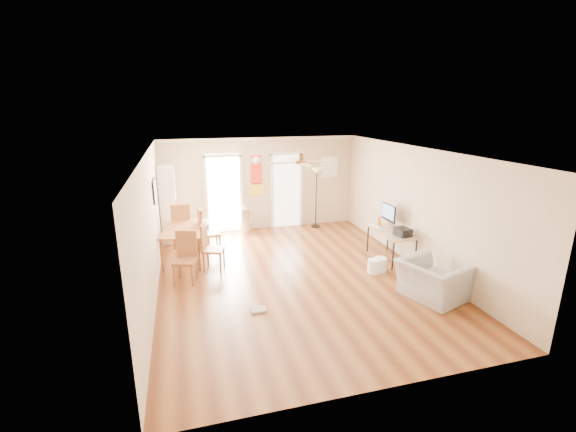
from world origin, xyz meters
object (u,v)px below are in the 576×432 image
object	(u,v)px
bookshelf	(168,204)
printer	(403,232)
dining_chair_right_a	(210,231)
dining_chair_near	(185,258)
torchiere_lamp	(316,198)
computer_desk	(391,245)
wastebasket_a	(374,266)
dining_chair_far	(182,225)
dining_chair_right_b	(213,247)
trash_can	(246,221)
armchair	(432,280)
wastebasket_b	(380,265)
dining_table	(187,243)

from	to	relation	value
bookshelf	printer	bearing A→B (deg)	-24.52
dining_chair_right_a	dining_chair_near	world-z (taller)	dining_chair_right_a
printer	torchiere_lamp	bearing A→B (deg)	98.33
computer_desk	wastebasket_a	world-z (taller)	computer_desk
dining_chair_far	computer_desk	xyz separation A→B (m)	(4.62, -2.19, -0.22)
dining_chair_right_b	wastebasket_a	world-z (taller)	dining_chair_right_b
trash_can	wastebasket_a	distance (m)	4.05
dining_chair_right_b	wastebasket_a	xyz separation A→B (m)	(3.25, -1.09, -0.36)
dining_chair_right_b	printer	bearing A→B (deg)	-83.59
dining_chair_right_a	wastebasket_a	world-z (taller)	dining_chair_right_a
bookshelf	dining_chair_near	size ratio (longest dim) A/B	1.93
dining_chair_near	printer	xyz separation A→B (m)	(4.66, -0.34, 0.25)
dining_chair_far	printer	xyz separation A→B (m)	(4.68, -2.54, 0.20)
armchair	dining_chair_far	bearing A→B (deg)	28.80
dining_chair_far	armchair	xyz separation A→B (m)	(4.38, -4.09, -0.21)
trash_can	printer	world-z (taller)	printer
dining_chair_right_a	dining_chair_far	distance (m)	0.94
torchiere_lamp	printer	bearing A→B (deg)	-74.09
dining_chair_near	computer_desk	xyz separation A→B (m)	(4.59, 0.01, -0.17)
computer_desk	armchair	xyz separation A→B (m)	(-0.23, -1.90, 0.02)
dining_chair_near	printer	size ratio (longest dim) A/B	3.07
wastebasket_b	dining_chair_right_b	bearing A→B (deg)	162.75
dining_chair_right_b	dining_table	bearing A→B (deg)	53.07
wastebasket_b	torchiere_lamp	bearing A→B (deg)	94.64
dining_chair_far	wastebasket_a	xyz separation A→B (m)	(3.89, -2.80, -0.41)
printer	wastebasket_a	xyz separation A→B (m)	(-0.80, -0.26, -0.62)
dining_chair_right_b	dining_chair_far	distance (m)	1.82
bookshelf	printer	xyz separation A→B (m)	(4.98, -3.12, -0.23)
torchiere_lamp	printer	xyz separation A→B (m)	(0.90, -3.16, -0.11)
torchiere_lamp	wastebasket_b	distance (m)	3.47
dining_chair_far	armchair	world-z (taller)	dining_chair_far
dining_chair_right_b	armchair	distance (m)	4.45
dining_chair_far	printer	bearing A→B (deg)	153.40
dining_chair_right_a	wastebasket_b	world-z (taller)	dining_chair_right_a
trash_can	printer	xyz separation A→B (m)	(2.97, -3.16, 0.41)
dining_chair_near	computer_desk	distance (m)	4.59
torchiere_lamp	printer	world-z (taller)	torchiere_lamp
torchiere_lamp	dining_chair_far	bearing A→B (deg)	-170.66
dining_chair_near	trash_can	xyz separation A→B (m)	(1.69, 2.82, -0.16)
dining_table	printer	bearing A→B (deg)	-19.45
dining_chair_right_b	dining_chair_near	xyz separation A→B (m)	(-0.61, -0.50, 0.00)
wastebasket_b	wastebasket_a	bearing A→B (deg)	-169.86
dining_table	trash_can	distance (m)	2.24
dining_table	dining_chair_near	bearing A→B (deg)	-92.54
bookshelf	dining_chair_right_b	world-z (taller)	bookshelf
printer	dining_chair_right_a	bearing A→B (deg)	147.87
bookshelf	dining_chair_far	distance (m)	0.78
wastebasket_a	wastebasket_b	size ratio (longest dim) A/B	0.95
wastebasket_b	bookshelf	bearing A→B (deg)	142.52
dining_chair_right_b	dining_chair_far	world-z (taller)	dining_chair_far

